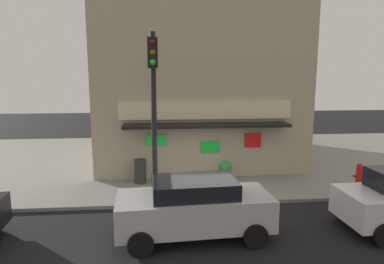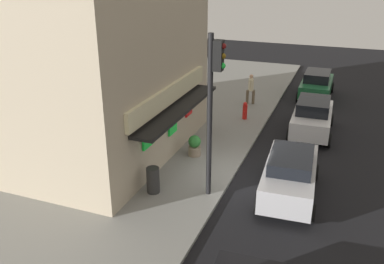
{
  "view_description": "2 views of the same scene",
  "coord_description": "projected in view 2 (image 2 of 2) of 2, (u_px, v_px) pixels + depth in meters",
  "views": [
    {
      "loc": [
        -1.59,
        -10.84,
        4.37
      ],
      "look_at": [
        -0.36,
        2.44,
        2.11
      ],
      "focal_mm": 32.08,
      "sensor_mm": 36.0,
      "label": 1
    },
    {
      "loc": [
        -13.87,
        -3.52,
        7.7
      ],
      "look_at": [
        0.15,
        1.85,
        1.5
      ],
      "focal_mm": 38.73,
      "sensor_mm": 36.0,
      "label": 2
    }
  ],
  "objects": [
    {
      "name": "fire_hydrant",
      "position": [
        245.0,
        111.0,
        21.36
      ],
      "size": [
        0.48,
        0.24,
        0.91
      ],
      "color": "red",
      "rests_on": "sidewalk"
    },
    {
      "name": "ground_plane",
      "position": [
        235.0,
        176.0,
        16.08
      ],
      "size": [
        57.74,
        57.74,
        0.0
      ],
      "primitive_type": "plane",
      "color": "black"
    },
    {
      "name": "corner_building",
      "position": [
        72.0,
        54.0,
        17.07
      ],
      "size": [
        9.15,
        9.59,
        8.11
      ],
      "color": "tan",
      "rests_on": "sidewalk"
    },
    {
      "name": "pedestrian",
      "position": [
        251.0,
        88.0,
        23.45
      ],
      "size": [
        0.54,
        0.53,
        1.73
      ],
      "color": "brown",
      "rests_on": "sidewalk"
    },
    {
      "name": "traffic_light",
      "position": [
        213.0,
        97.0,
        13.24
      ],
      "size": [
        0.32,
        0.58,
        5.58
      ],
      "color": "black",
      "rests_on": "sidewalk"
    },
    {
      "name": "sidewalk",
      "position": [
        99.0,
        150.0,
        18.09
      ],
      "size": [
        38.5,
        12.33,
        0.12
      ],
      "primitive_type": "cube",
      "color": "gray",
      "rests_on": "ground_plane"
    },
    {
      "name": "parked_car_silver",
      "position": [
        290.0,
        174.0,
        14.41
      ],
      "size": [
        4.2,
        2.12,
        1.62
      ],
      "color": "#B7B7BC",
      "rests_on": "ground_plane"
    },
    {
      "name": "potted_plant_by_doorway",
      "position": [
        195.0,
        145.0,
        17.32
      ],
      "size": [
        0.52,
        0.52,
        0.9
      ],
      "color": "gray",
      "rests_on": "sidewalk"
    },
    {
      "name": "parked_car_green",
      "position": [
        317.0,
        84.0,
        25.06
      ],
      "size": [
        3.97,
        1.94,
        1.6
      ],
      "color": "#1E6038",
      "rests_on": "ground_plane"
    },
    {
      "name": "parked_car_white",
      "position": [
        312.0,
        117.0,
        19.68
      ],
      "size": [
        4.03,
        2.03,
        1.71
      ],
      "color": "silver",
      "rests_on": "ground_plane"
    },
    {
      "name": "trash_can",
      "position": [
        153.0,
        180.0,
        14.54
      ],
      "size": [
        0.46,
        0.46,
        0.94
      ],
      "primitive_type": "cylinder",
      "color": "#2D2D2D",
      "rests_on": "sidewalk"
    }
  ]
}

